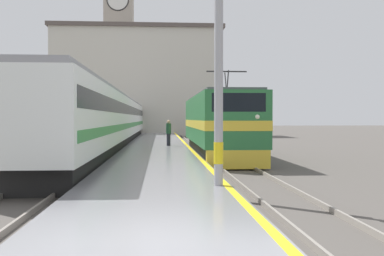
# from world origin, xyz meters

# --- Properties ---
(ground_plane) EXTENTS (200.00, 200.00, 0.00)m
(ground_plane) POSITION_xyz_m (0.00, 30.00, 0.00)
(ground_plane) COLOR #514C47
(platform) EXTENTS (4.32, 140.00, 0.40)m
(platform) POSITION_xyz_m (0.00, 25.00, 0.20)
(platform) COLOR gray
(platform) RESTS_ON ground
(rail_track_near) EXTENTS (2.84, 140.00, 0.16)m
(rail_track_near) POSITION_xyz_m (3.50, 25.00, 0.03)
(rail_track_near) COLOR #514C47
(rail_track_near) RESTS_ON ground
(rail_track_far) EXTENTS (2.83, 140.00, 0.16)m
(rail_track_far) POSITION_xyz_m (-3.51, 25.00, 0.03)
(rail_track_far) COLOR #514C47
(rail_track_far) RESTS_ON ground
(locomotive_train) EXTENTS (2.92, 14.24, 4.63)m
(locomotive_train) POSITION_xyz_m (3.50, 18.86, 1.87)
(locomotive_train) COLOR black
(locomotive_train) RESTS_ON ground
(passenger_train) EXTENTS (2.92, 45.56, 3.90)m
(passenger_train) POSITION_xyz_m (-3.51, 27.66, 2.10)
(passenger_train) COLOR black
(passenger_train) RESTS_ON ground
(catenary_mast) EXTENTS (2.02, 0.27, 8.67)m
(catenary_mast) POSITION_xyz_m (1.84, 5.29, 4.69)
(catenary_mast) COLOR #9E9EA3
(catenary_mast) RESTS_ON platform
(person_on_platform) EXTENTS (0.34, 0.34, 1.73)m
(person_on_platform) POSITION_xyz_m (0.74, 23.34, 1.31)
(person_on_platform) COLOR #23232D
(person_on_platform) RESTS_ON platform
(clock_tower) EXTENTS (5.10, 5.10, 25.60)m
(clock_tower) POSITION_xyz_m (-5.82, 59.59, 13.63)
(clock_tower) COLOR #ADA393
(clock_tower) RESTS_ON ground
(station_building) EXTENTS (22.33, 7.47, 14.25)m
(station_building) POSITION_xyz_m (-2.78, 53.13, 7.15)
(station_building) COLOR beige
(station_building) RESTS_ON ground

